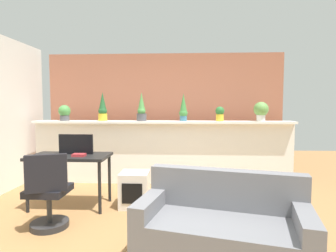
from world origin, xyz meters
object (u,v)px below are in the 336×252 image
at_px(potted_plant_5, 261,110).
at_px(desk, 70,161).
at_px(potted_plant_2, 142,109).
at_px(couch, 222,229).
at_px(potted_plant_0, 65,112).
at_px(potted_plant_4, 220,113).
at_px(office_chair, 48,197).
at_px(potted_plant_1, 103,108).
at_px(side_cube_shelf, 135,189).
at_px(tv_monitor, 76,144).
at_px(potted_plant_3, 183,109).
at_px(book_on_desk, 79,155).

xyz_separation_m(potted_plant_5, desk, (-3.00, -1.21, -0.70)).
relative_size(potted_plant_2, couch, 0.31).
distance_m(potted_plant_0, potted_plant_4, 2.86).
bearing_deg(office_chair, potted_plant_2, 67.37).
relative_size(potted_plant_1, couch, 0.31).
bearing_deg(potted_plant_5, side_cube_shelf, -150.81).
xyz_separation_m(tv_monitor, side_cube_shelf, (0.85, -0.03, -0.64)).
bearing_deg(side_cube_shelf, potted_plant_2, 93.09).
relative_size(potted_plant_4, side_cube_shelf, 0.53).
distance_m(potted_plant_5, couch, 2.89).
xyz_separation_m(potted_plant_1, couch, (1.86, -2.52, -1.12)).
bearing_deg(office_chair, potted_plant_3, 51.78).
relative_size(potted_plant_1, potted_plant_4, 2.00).
distance_m(potted_plant_2, desk, 1.64).
xyz_separation_m(potted_plant_0, side_cube_shelf, (1.50, -1.16, -1.07)).
relative_size(book_on_desk, couch, 0.10).
bearing_deg(book_on_desk, potted_plant_2, 62.23).
bearing_deg(potted_plant_4, potted_plant_2, -179.40).
height_order(potted_plant_1, tv_monitor, potted_plant_1).
bearing_deg(office_chair, book_on_desk, 78.85).
height_order(potted_plant_1, side_cube_shelf, potted_plant_1).
distance_m(desk, couch, 2.38).
xyz_separation_m(potted_plant_5, book_on_desk, (-2.83, -1.31, -0.60)).
distance_m(potted_plant_2, potted_plant_5, 2.15).
distance_m(potted_plant_0, couch, 3.71).
height_order(side_cube_shelf, couch, couch).
xyz_separation_m(potted_plant_1, potted_plant_4, (2.15, -0.03, -0.09)).
bearing_deg(book_on_desk, couch, -32.87).
bearing_deg(potted_plant_0, couch, -44.00).
bearing_deg(potted_plant_0, potted_plant_2, -0.35).
relative_size(potted_plant_0, potted_plant_2, 0.56).
relative_size(potted_plant_4, couch, 0.16).
bearing_deg(potted_plant_3, potted_plant_1, -179.84).
height_order(potted_plant_5, side_cube_shelf, potted_plant_5).
height_order(potted_plant_0, desk, potted_plant_0).
xyz_separation_m(potted_plant_1, side_cube_shelf, (0.79, -1.20, -1.15)).
height_order(potted_plant_2, potted_plant_5, potted_plant_2).
bearing_deg(potted_plant_5, potted_plant_4, 179.71).
bearing_deg(tv_monitor, potted_plant_1, 87.11).
bearing_deg(potted_plant_3, office_chair, -128.22).
height_order(potted_plant_1, office_chair, potted_plant_1).
height_order(potted_plant_4, side_cube_shelf, potted_plant_4).
bearing_deg(side_cube_shelf, couch, -51.01).
height_order(potted_plant_0, potted_plant_2, potted_plant_2).
bearing_deg(potted_plant_4, side_cube_shelf, -139.25).
xyz_separation_m(potted_plant_0, potted_plant_5, (3.58, 0.00, 0.04)).
bearing_deg(desk, side_cube_shelf, 3.13).
bearing_deg(couch, side_cube_shelf, 128.99).
relative_size(potted_plant_5, side_cube_shelf, 0.69).
bearing_deg(book_on_desk, tv_monitor, 121.64).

